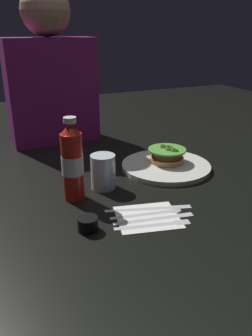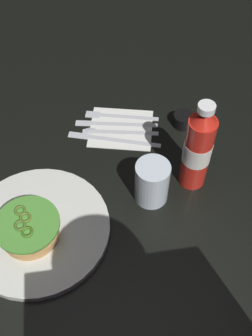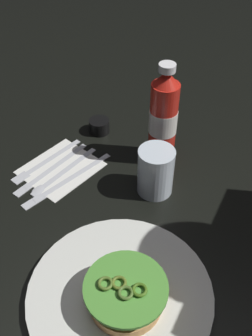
{
  "view_description": "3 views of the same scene",
  "coord_description": "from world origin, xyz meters",
  "px_view_note": "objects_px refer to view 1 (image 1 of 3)",
  "views": [
    {
      "loc": [
        -0.43,
        -0.78,
        0.43
      ],
      "look_at": [
        -0.06,
        0.02,
        0.07
      ],
      "focal_mm": 36.53,
      "sensor_mm": 36.0,
      "label": 1
    },
    {
      "loc": [
        0.02,
        0.54,
        0.74
      ],
      "look_at": [
        -0.06,
        0.04,
        0.08
      ],
      "focal_mm": 43.82,
      "sensor_mm": 36.0,
      "label": 2
    },
    {
      "loc": [
        0.41,
        0.27,
        0.57
      ],
      "look_at": [
        -0.05,
        0.03,
        0.09
      ],
      "focal_mm": 41.63,
      "sensor_mm": 36.0,
      "label": 3
    }
  ],
  "objects_px": {
    "fork_utensil": "(160,223)",
    "butter_knife": "(159,217)",
    "steak_knife": "(154,207)",
    "spoon_utensil": "(157,212)",
    "water_glass": "(103,172)",
    "napkin": "(148,217)",
    "diner_person": "(50,74)",
    "condiment_cup": "(88,224)",
    "ketchup_bottle": "(72,163)",
    "dinner_plate": "(166,166)",
    "burger_sandwich": "(167,155)"
  },
  "relations": [
    {
      "from": "fork_utensil",
      "to": "butter_knife",
      "type": "distance_m",
      "value": 0.03
    },
    {
      "from": "steak_knife",
      "to": "spoon_utensil",
      "type": "bearing_deg",
      "value": -99.46
    },
    {
      "from": "steak_knife",
      "to": "water_glass",
      "type": "bearing_deg",
      "value": 112.02
    },
    {
      "from": "napkin",
      "to": "diner_person",
      "type": "bearing_deg",
      "value": 93.5
    },
    {
      "from": "diner_person",
      "to": "condiment_cup",
      "type": "bearing_deg",
      "value": -98.59
    },
    {
      "from": "diner_person",
      "to": "fork_utensil",
      "type": "bearing_deg",
      "value": -86.07
    },
    {
      "from": "condiment_cup",
      "to": "butter_knife",
      "type": "bearing_deg",
      "value": -8.81
    },
    {
      "from": "spoon_utensil",
      "to": "napkin",
      "type": "bearing_deg",
      "value": -167.34
    },
    {
      "from": "condiment_cup",
      "to": "fork_utensil",
      "type": "distance_m",
      "value": 0.17
    },
    {
      "from": "ketchup_bottle",
      "to": "diner_person",
      "type": "bearing_deg",
      "value": 80.88
    },
    {
      "from": "condiment_cup",
      "to": "butter_knife",
      "type": "xyz_separation_m",
      "value": [
        0.17,
        -0.03,
        -0.01
      ]
    },
    {
      "from": "dinner_plate",
      "to": "napkin",
      "type": "height_order",
      "value": "dinner_plate"
    },
    {
      "from": "water_glass",
      "to": "ketchup_bottle",
      "type": "bearing_deg",
      "value": -163.41
    },
    {
      "from": "ketchup_bottle",
      "to": "condiment_cup",
      "type": "xyz_separation_m",
      "value": [
        -0.02,
        -0.17,
        -0.09
      ]
    },
    {
      "from": "ketchup_bottle",
      "to": "fork_utensil",
      "type": "xyz_separation_m",
      "value": [
        0.14,
        -0.22,
        -0.1
      ]
    },
    {
      "from": "water_glass",
      "to": "butter_knife",
      "type": "xyz_separation_m",
      "value": [
        0.06,
        -0.22,
        -0.05
      ]
    },
    {
      "from": "dinner_plate",
      "to": "condiment_cup",
      "type": "bearing_deg",
      "value": -145.74
    },
    {
      "from": "dinner_plate",
      "to": "water_glass",
      "type": "height_order",
      "value": "water_glass"
    },
    {
      "from": "dinner_plate",
      "to": "spoon_utensil",
      "type": "relative_size",
      "value": 1.56
    },
    {
      "from": "condiment_cup",
      "to": "napkin",
      "type": "height_order",
      "value": "condiment_cup"
    },
    {
      "from": "fork_utensil",
      "to": "spoon_utensil",
      "type": "distance_m",
      "value": 0.06
    },
    {
      "from": "dinner_plate",
      "to": "spoon_utensil",
      "type": "distance_m",
      "value": 0.3
    },
    {
      "from": "butter_knife",
      "to": "steak_knife",
      "type": "relative_size",
      "value": 0.93
    },
    {
      "from": "dinner_plate",
      "to": "water_glass",
      "type": "bearing_deg",
      "value": -168.68
    },
    {
      "from": "butter_knife",
      "to": "spoon_utensil",
      "type": "bearing_deg",
      "value": 68.89
    },
    {
      "from": "dinner_plate",
      "to": "ketchup_bottle",
      "type": "xyz_separation_m",
      "value": [
        -0.34,
        -0.08,
        0.1
      ]
    },
    {
      "from": "water_glass",
      "to": "condiment_cup",
      "type": "xyz_separation_m",
      "value": [
        -0.12,
        -0.2,
        -0.03
      ]
    },
    {
      "from": "dinner_plate",
      "to": "burger_sandwich",
      "type": "height_order",
      "value": "burger_sandwich"
    },
    {
      "from": "dinner_plate",
      "to": "diner_person",
      "type": "bearing_deg",
      "value": 118.23
    },
    {
      "from": "dinner_plate",
      "to": "burger_sandwich",
      "type": "xyz_separation_m",
      "value": [
        0.01,
        0.02,
        0.03
      ]
    },
    {
      "from": "ketchup_bottle",
      "to": "burger_sandwich",
      "type": "bearing_deg",
      "value": 14.91
    },
    {
      "from": "dinner_plate",
      "to": "diner_person",
      "type": "height_order",
      "value": "diner_person"
    },
    {
      "from": "fork_utensil",
      "to": "diner_person",
      "type": "height_order",
      "value": "diner_person"
    },
    {
      "from": "fork_utensil",
      "to": "diner_person",
      "type": "relative_size",
      "value": 0.31
    },
    {
      "from": "fork_utensil",
      "to": "diner_person",
      "type": "distance_m",
      "value": 0.81
    },
    {
      "from": "fork_utensil",
      "to": "steak_knife",
      "type": "height_order",
      "value": "same"
    },
    {
      "from": "fork_utensil",
      "to": "spoon_utensil",
      "type": "height_order",
      "value": "same"
    },
    {
      "from": "condiment_cup",
      "to": "dinner_plate",
      "type": "bearing_deg",
      "value": 34.26
    },
    {
      "from": "burger_sandwich",
      "to": "butter_knife",
      "type": "bearing_deg",
      "value": -124.4
    },
    {
      "from": "burger_sandwich",
      "to": "water_glass",
      "type": "relative_size",
      "value": 1.25
    },
    {
      "from": "condiment_cup",
      "to": "diner_person",
      "type": "distance_m",
      "value": 0.76
    },
    {
      "from": "burger_sandwich",
      "to": "ketchup_bottle",
      "type": "height_order",
      "value": "ketchup_bottle"
    },
    {
      "from": "dinner_plate",
      "to": "ketchup_bottle",
      "type": "relative_size",
      "value": 1.29
    },
    {
      "from": "ketchup_bottle",
      "to": "napkin",
      "type": "bearing_deg",
      "value": -53.23
    },
    {
      "from": "diner_person",
      "to": "water_glass",
      "type": "bearing_deg",
      "value": -88.98
    },
    {
      "from": "butter_knife",
      "to": "diner_person",
      "type": "xyz_separation_m",
      "value": [
        -0.07,
        0.74,
        0.26
      ]
    },
    {
      "from": "condiment_cup",
      "to": "diner_person",
      "type": "bearing_deg",
      "value": 81.41
    },
    {
      "from": "ketchup_bottle",
      "to": "butter_knife",
      "type": "distance_m",
      "value": 0.27
    },
    {
      "from": "ketchup_bottle",
      "to": "water_glass",
      "type": "xyz_separation_m",
      "value": [
        0.1,
        0.03,
        -0.05
      ]
    },
    {
      "from": "napkin",
      "to": "diner_person",
      "type": "relative_size",
      "value": 0.26
    }
  ]
}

